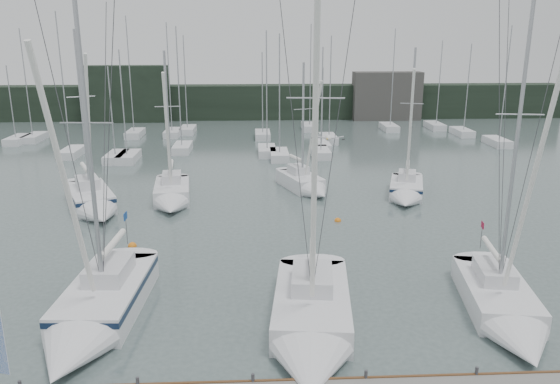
% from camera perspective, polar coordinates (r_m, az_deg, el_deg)
% --- Properties ---
extents(ground, '(160.00, 160.00, 0.00)m').
position_cam_1_polar(ground, '(23.99, 2.08, -14.23)').
color(ground, '#4C5D5B').
rests_on(ground, ground).
extents(far_treeline, '(90.00, 4.00, 5.00)m').
position_cam_1_polar(far_treeline, '(83.21, -1.58, 9.40)').
color(far_treeline, black).
rests_on(far_treeline, ground).
extents(far_building_left, '(12.00, 3.00, 8.00)m').
position_cam_1_polar(far_building_left, '(83.04, -15.70, 9.84)').
color(far_building_left, black).
rests_on(far_building_left, ground).
extents(far_building_right, '(10.00, 3.00, 7.00)m').
position_cam_1_polar(far_building_right, '(83.50, 11.08, 9.82)').
color(far_building_right, '#43413E').
rests_on(far_building_right, ground).
extents(mast_forest, '(57.17, 23.02, 14.49)m').
position_cam_1_polar(mast_forest, '(63.45, -4.28, 5.44)').
color(mast_forest, white).
rests_on(mast_forest, ground).
extents(sailboat_near_left, '(3.70, 10.41, 14.63)m').
position_cam_1_polar(sailboat_near_left, '(25.03, -18.91, -12.13)').
color(sailboat_near_left, white).
rests_on(sailboat_near_left, ground).
extents(sailboat_near_center, '(4.35, 10.49, 16.59)m').
position_cam_1_polar(sailboat_near_center, '(22.91, 3.31, -14.15)').
color(sailboat_near_center, white).
rests_on(sailboat_near_center, ground).
extents(sailboat_near_right, '(4.12, 9.35, 15.13)m').
position_cam_1_polar(sailboat_near_right, '(26.05, 22.61, -11.63)').
color(sailboat_near_right, white).
rests_on(sailboat_near_right, ground).
extents(sailboat_mid_a, '(6.01, 8.94, 13.38)m').
position_cam_1_polar(sailboat_mid_a, '(40.97, -18.92, -1.07)').
color(sailboat_mid_a, white).
rests_on(sailboat_mid_a, ground).
extents(sailboat_mid_b, '(3.35, 7.65, 11.89)m').
position_cam_1_polar(sailboat_mid_b, '(41.21, -11.25, -0.50)').
color(sailboat_mid_b, white).
rests_on(sailboat_mid_b, ground).
extents(sailboat_mid_c, '(4.43, 6.95, 10.83)m').
position_cam_1_polar(sailboat_mid_c, '(43.74, 2.84, 0.71)').
color(sailboat_mid_c, white).
rests_on(sailboat_mid_c, ground).
extents(sailboat_mid_d, '(4.28, 7.29, 12.05)m').
position_cam_1_polar(sailboat_mid_d, '(42.87, 13.04, 0.02)').
color(sailboat_mid_d, white).
rests_on(sailboat_mid_d, ground).
extents(buoy_b, '(0.46, 0.46, 0.46)m').
position_cam_1_polar(buoy_b, '(37.19, 6.05, -3.03)').
color(buoy_b, orange).
rests_on(buoy_b, ground).
extents(buoy_c, '(0.52, 0.52, 0.52)m').
position_cam_1_polar(buoy_c, '(33.82, -15.17, -5.50)').
color(buoy_c, orange).
rests_on(buoy_c, ground).
extents(seagull, '(1.09, 0.53, 0.22)m').
position_cam_1_polar(seagull, '(19.51, 5.05, 5.66)').
color(seagull, silver).
rests_on(seagull, ground).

